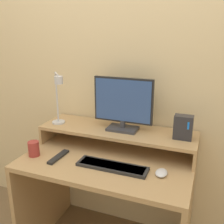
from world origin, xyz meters
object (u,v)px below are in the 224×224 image
Objects in this scene: remote_control at (58,157)px; mug at (34,149)px; mouse at (161,173)px; router_dock at (183,127)px; desk_lamp at (58,97)px; monitor at (123,104)px; keyboard at (112,166)px.

mug is at bearing -170.60° from remote_control.
router_dock is at bearing 73.17° from mouse.
mouse is (0.76, -0.16, -0.34)m from desk_lamp.
desk_lamp reaches higher than monitor.
keyboard is at bearing 1.18° from remote_control.
mug is (-0.17, -0.03, 0.04)m from remote_control.
router_dock is 0.33m from mouse.
remote_control is at bearing -62.74° from desk_lamp.
monitor reaches higher than keyboard.
desk_lamp is 0.38m from mug.
mug is at bearing -105.83° from desk_lamp.
mug is (-0.50, -0.32, -0.27)m from monitor.
mouse is 0.99× the size of mug.
desk_lamp is at bearing 167.85° from mouse.
keyboard is 4.48× the size of mouse.
mug is at bearing -160.77° from router_dock.
mouse is at bearing 5.40° from keyboard.
desk_lamp is at bearing 117.26° from remote_control.
keyboard is 4.42× the size of mug.
monitor is at bearing 141.23° from mouse.
keyboard is at bearing -174.60° from mouse.
mouse reaches higher than remote_control.
keyboard is 0.37m from remote_control.
router_dock reaches higher than mug.
router_dock is 0.50m from keyboard.
desk_lamp reaches higher than remote_control.
desk_lamp is 0.61m from keyboard.
desk_lamp reaches higher than router_dock.
monitor is 0.65m from mug.
desk_lamp is 1.92× the size of remote_control.
monitor is 0.54m from remote_control.
keyboard is 2.20× the size of remote_control.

